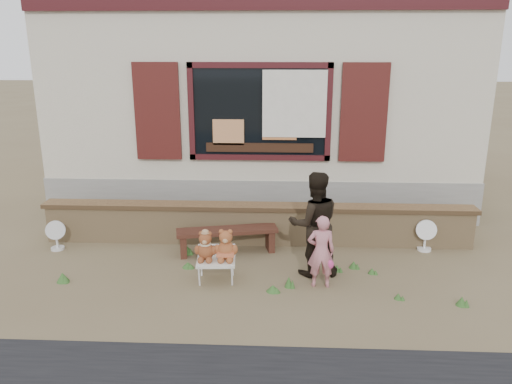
# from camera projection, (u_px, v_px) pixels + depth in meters

# --- Properties ---
(ground) EXTENTS (80.00, 80.00, 0.00)m
(ground) POSITION_uv_depth(u_px,v_px,m) (254.00, 268.00, 7.39)
(ground) COLOR brown
(ground) RESTS_ON ground
(shopfront) EXTENTS (8.04, 5.13, 4.00)m
(shopfront) POSITION_uv_depth(u_px,v_px,m) (264.00, 100.00, 11.13)
(shopfront) COLOR #AA9E89
(shopfront) RESTS_ON ground
(brick_wall) EXTENTS (7.10, 0.36, 0.67)m
(brick_wall) POSITION_uv_depth(u_px,v_px,m) (257.00, 223.00, 8.26)
(brick_wall) COLOR tan
(brick_wall) RESTS_ON ground
(bench) EXTENTS (1.62, 0.67, 0.41)m
(bench) POSITION_uv_depth(u_px,v_px,m) (227.00, 235.00, 7.86)
(bench) COLOR #391C13
(bench) RESTS_ON ground
(folding_chair) EXTENTS (0.56, 0.50, 0.32)m
(folding_chair) POSITION_uv_depth(u_px,v_px,m) (216.00, 261.00, 6.93)
(folding_chair) COLOR silver
(folding_chair) RESTS_ON ground
(teddy_bear_left) EXTENTS (0.33, 0.29, 0.42)m
(teddy_bear_left) POSITION_uv_depth(u_px,v_px,m) (206.00, 245.00, 6.86)
(teddy_bear_left) COLOR brown
(teddy_bear_left) RESTS_ON folding_chair
(teddy_bear_right) EXTENTS (0.35, 0.31, 0.45)m
(teddy_bear_right) POSITION_uv_depth(u_px,v_px,m) (226.00, 244.00, 6.86)
(teddy_bear_right) COLOR brown
(teddy_bear_right) RESTS_ON folding_chair
(child) EXTENTS (0.38, 0.25, 1.02)m
(child) POSITION_uv_depth(u_px,v_px,m) (321.00, 251.00, 6.71)
(child) COLOR #D17D87
(child) RESTS_ON ground
(adult) EXTENTS (0.81, 0.68, 1.52)m
(adult) POSITION_uv_depth(u_px,v_px,m) (314.00, 224.00, 7.02)
(adult) COLOR black
(adult) RESTS_ON ground
(fan_left) EXTENTS (0.32, 0.21, 0.50)m
(fan_left) POSITION_uv_depth(u_px,v_px,m) (56.00, 235.00, 8.00)
(fan_left) COLOR silver
(fan_left) RESTS_ON ground
(fan_right) EXTENTS (0.33, 0.22, 0.52)m
(fan_right) POSITION_uv_depth(u_px,v_px,m) (425.00, 235.00, 7.96)
(fan_right) COLOR white
(fan_right) RESTS_ON ground
(grass_tufts) EXTENTS (5.49, 1.62, 0.16)m
(grass_tufts) POSITION_uv_depth(u_px,v_px,m) (251.00, 274.00, 7.08)
(grass_tufts) COLOR #345F26
(grass_tufts) RESTS_ON ground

